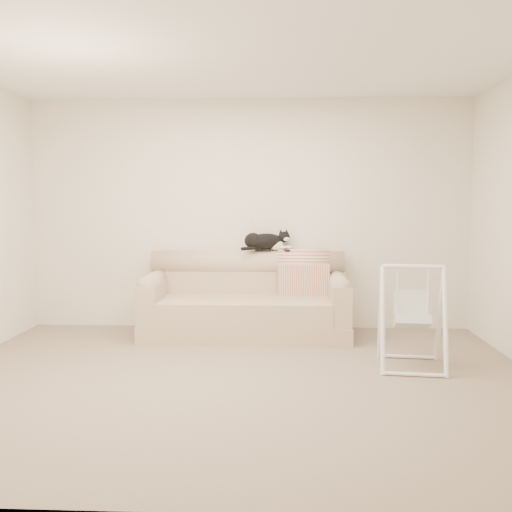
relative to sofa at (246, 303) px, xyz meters
The scene contains 8 objects.
ground_plane 1.65m from the sofa, 89.82° to the right, with size 5.00×5.00×0.00m, color #7A6859.
room_shell 2.00m from the sofa, 89.82° to the right, with size 5.04×4.04×2.60m.
sofa is the anchor object (origin of this frame).
remote_a 0.63m from the sofa, 54.34° to the left, with size 0.18×0.07×0.03m.
remote_b 0.72m from the sofa, 29.50° to the left, with size 0.15×0.16×0.02m.
tuxedo_cat 0.73m from the sofa, 48.55° to the left, with size 0.57×0.40×0.24m.
throw_blanket 0.76m from the sofa, 20.02° to the left, with size 0.57×0.38×0.58m.
baby_swing 1.93m from the sofa, 37.67° to the right, with size 0.62×0.65×0.92m.
Camera 1 is at (0.38, -4.51, 1.45)m, focal length 40.00 mm.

